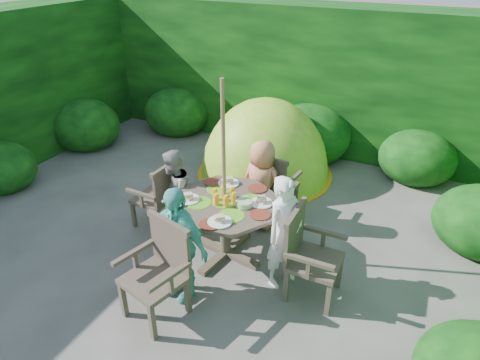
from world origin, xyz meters
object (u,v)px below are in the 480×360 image
at_px(garden_chair_front, 160,269).
at_px(child_left, 174,194).
at_px(garden_chair_left, 158,195).
at_px(child_front, 178,244).
at_px(patio_table, 225,211).
at_px(garden_chair_right, 308,254).
at_px(child_back, 262,185).
at_px(parasol_pole, 224,176).
at_px(child_right, 285,233).
at_px(garden_chair_back, 274,184).
at_px(dome_tent, 264,174).

distance_m(garden_chair_front, child_left, 1.36).
height_order(garden_chair_left, child_front, child_front).
height_order(patio_table, garden_chair_left, patio_table).
xyz_separation_m(garden_chair_right, child_back, (-0.96, 0.97, 0.09)).
distance_m(patio_table, child_front, 0.80).
bearing_deg(parasol_pole, garden_chair_right, -9.55).
bearing_deg(child_right, patio_table, 106.52).
bearing_deg(child_front, garden_chair_back, 92.19).
relative_size(garden_chair_left, garden_chair_back, 0.97).
bearing_deg(child_back, garden_chair_back, -89.09).
distance_m(parasol_pole, child_left, 0.95).
distance_m(patio_table, garden_chair_left, 1.12).
xyz_separation_m(garden_chair_front, child_right, (0.95, 0.96, 0.13)).
distance_m(child_left, dome_tent, 2.15).
bearing_deg(patio_table, garden_chair_front, -98.57).
bearing_deg(dome_tent, child_front, -94.49).
bearing_deg(dome_tent, parasol_pole, -89.25).
xyz_separation_m(garden_chair_left, child_front, (0.97, -0.97, 0.19)).
height_order(garden_chair_left, garden_chair_front, garden_chair_front).
bearing_deg(garden_chair_back, dome_tent, -55.61).
bearing_deg(patio_table, child_front, -99.11).
xyz_separation_m(child_left, child_front, (0.67, -0.91, 0.07)).
distance_m(garden_chair_left, garden_chair_back, 1.55).
xyz_separation_m(garden_chair_back, child_front, (-0.29, -1.88, 0.17)).
bearing_deg(parasol_pole, dome_tent, 101.00).
bearing_deg(parasol_pole, garden_chair_back, 80.97).
relative_size(patio_table, child_front, 1.13).
height_order(parasol_pole, child_front, parasol_pole).
bearing_deg(garden_chair_front, child_back, 95.87).
bearing_deg(garden_chair_right, child_back, 43.70).
bearing_deg(dome_tent, child_left, -110.56).
bearing_deg(child_front, garden_chair_left, 146.02).
relative_size(garden_chair_back, child_back, 0.75).
bearing_deg(parasol_pole, child_back, 81.21).
bearing_deg(child_back, garden_chair_front, 92.06).
xyz_separation_m(patio_table, dome_tent, (-0.42, 2.16, -0.64)).
relative_size(child_front, dome_tent, 0.52).
distance_m(garden_chair_right, child_back, 1.37).
distance_m(parasol_pole, garden_chair_left, 1.27).
bearing_deg(garden_chair_front, garden_chair_left, 140.82).
xyz_separation_m(parasol_pole, child_right, (0.79, -0.12, -0.44)).
distance_m(garden_chair_left, child_left, 0.32).
bearing_deg(garden_chair_back, child_left, 50.53).
bearing_deg(garden_chair_back, child_right, 122.66).
relative_size(patio_table, child_left, 1.27).
height_order(garden_chair_right, garden_chair_front, garden_chair_front).
bearing_deg(patio_table, child_right, -8.86).
relative_size(garden_chair_right, garden_chair_front, 0.99).
xyz_separation_m(parasol_pole, child_back, (0.12, 0.79, -0.49)).
height_order(parasol_pole, garden_chair_back, parasol_pole).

